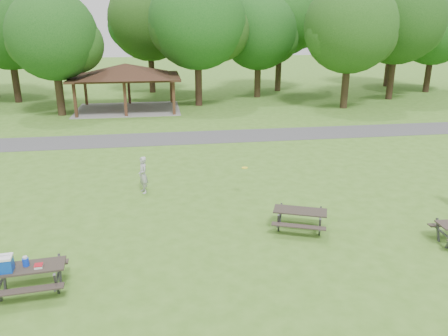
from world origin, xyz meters
TOP-DOWN VIEW (x-y plane):
  - ground at (0.00, 0.00)m, footprint 160.00×160.00m
  - asphalt_path at (0.00, 14.00)m, footprint 120.00×3.20m
  - pavilion at (-4.00, 24.00)m, footprint 8.60×7.01m
  - tree_row_c at (-13.90, 29.03)m, footprint 8.19×7.80m
  - tree_row_d at (-8.92, 22.53)m, footprint 6.93×6.60m
  - tree_row_e at (2.10, 25.03)m, footprint 8.40×8.00m
  - tree_row_f at (8.09, 28.53)m, footprint 7.35×7.00m
  - tree_row_g at (14.09, 22.03)m, footprint 7.77×7.40m
  - tree_row_h at (20.10, 25.53)m, footprint 8.61×8.20m
  - tree_row_i at (26.08, 29.03)m, footprint 7.14×6.80m
  - tree_deep_b at (-1.90, 33.03)m, footprint 8.40×8.00m
  - tree_deep_c at (11.10, 32.03)m, footprint 8.82×8.40m
  - tree_deep_d at (24.10, 33.53)m, footprint 8.40×8.00m
  - picnic_table_near at (-5.39, -1.89)m, footprint 2.00×1.67m
  - picnic_table_middle at (3.17, 0.62)m, footprint 2.24×2.04m
  - frisbee_in_flight at (1.84, 3.87)m, footprint 0.32×0.32m
  - frisbee_thrower at (-2.32, 5.08)m, footprint 0.56×0.68m

SIDE VIEW (x-z plane):
  - ground at x=0.00m, z-range 0.00..0.00m
  - asphalt_path at x=0.00m, z-range 0.00..0.02m
  - picnic_table_middle at x=3.17m, z-range 0.19..0.98m
  - picnic_table_near at x=-5.39m, z-range 0.10..1.40m
  - frisbee_thrower at x=-2.32m, z-range 0.00..1.60m
  - frisbee_in_flight at x=1.84m, z-range 1.30..1.32m
  - pavilion at x=-4.00m, z-range 1.18..4.94m
  - tree_row_d at x=-8.92m, z-range 1.13..10.41m
  - tree_row_f at x=8.09m, z-range 1.06..10.62m
  - tree_row_i at x=26.08m, z-range 1.15..10.67m
  - tree_row_g at x=14.09m, z-range 1.20..11.46m
  - tree_row_c at x=-13.90m, z-range 1.20..11.87m
  - tree_row_e at x=2.10m, z-range 1.27..12.29m
  - tree_deep_b at x=-1.90m, z-range 1.32..12.45m
  - tree_row_h at x=20.10m, z-range 1.34..12.71m
  - tree_deep_d at x=24.10m, z-range 1.39..12.66m
  - tree_deep_c at x=11.10m, z-range 1.49..13.39m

